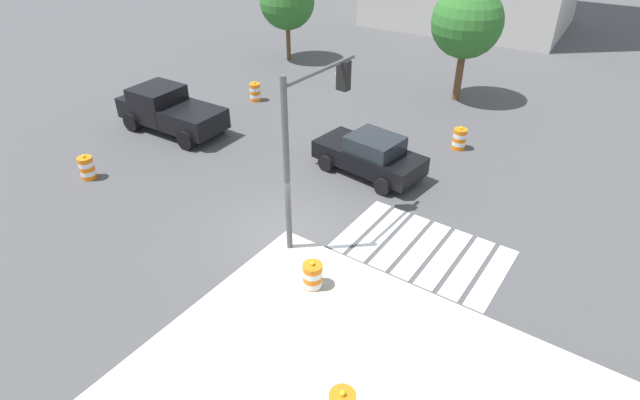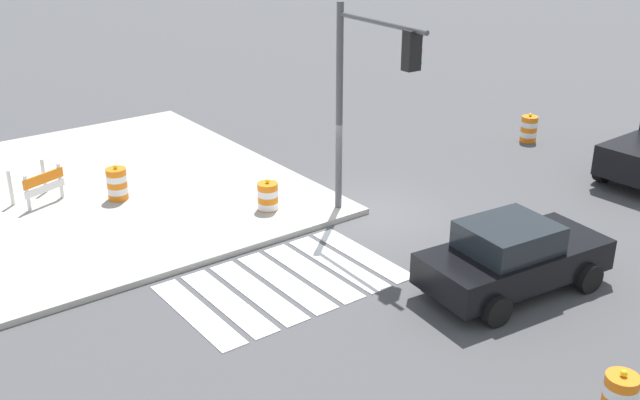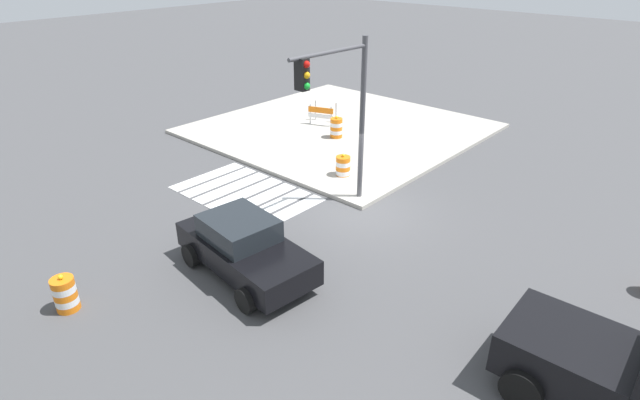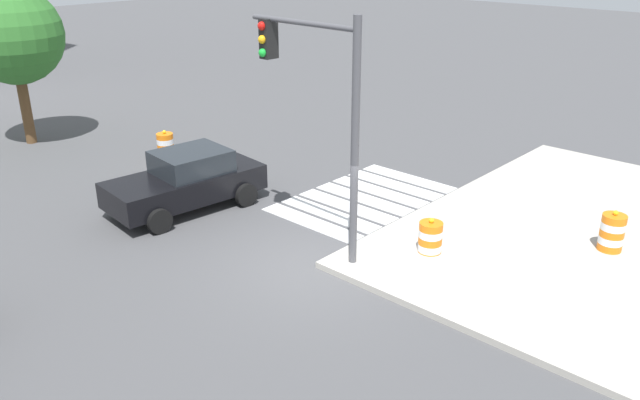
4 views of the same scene
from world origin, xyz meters
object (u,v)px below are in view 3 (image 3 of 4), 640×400
(traffic_barrel_median_near, at_px, (343,168))
(construction_barricade, at_px, (322,113))
(sports_car, at_px, (244,247))
(traffic_barrel_median_far, at_px, (65,294))
(traffic_light_pole, at_px, (340,98))
(traffic_barrel_on_sidewalk, at_px, (336,128))

(traffic_barrel_median_near, distance_m, construction_barricade, 6.30)
(sports_car, bearing_deg, traffic_barrel_median_far, 62.66)
(construction_barricade, distance_m, traffic_light_pole, 9.48)
(sports_car, height_order, traffic_barrel_median_far, sports_car)
(traffic_light_pole, bearing_deg, traffic_barrel_median_near, -54.02)
(construction_barricade, bearing_deg, traffic_barrel_median_near, 139.14)
(traffic_barrel_median_near, bearing_deg, traffic_light_pole, 125.98)
(traffic_barrel_median_far, height_order, construction_barricade, construction_barricade)
(traffic_barrel_median_far, relative_size, construction_barricade, 0.71)
(traffic_barrel_on_sidewalk, height_order, construction_barricade, traffic_barrel_on_sidewalk)
(traffic_barrel_median_near, distance_m, traffic_light_pole, 4.38)
(traffic_barrel_median_near, xyz_separation_m, traffic_barrel_on_sidewalk, (2.97, -3.11, 0.15))
(traffic_barrel_median_far, bearing_deg, construction_barricade, -72.31)
(sports_car, height_order, traffic_barrel_median_near, sports_car)
(traffic_barrel_median_far, bearing_deg, traffic_barrel_median_near, -90.23)
(construction_barricade, bearing_deg, traffic_barrel_median_far, 107.69)
(traffic_barrel_median_near, distance_m, traffic_barrel_on_sidewalk, 4.31)
(sports_car, height_order, traffic_barrel_on_sidewalk, sports_car)
(sports_car, distance_m, traffic_barrel_on_sidewalk, 10.99)
(traffic_barrel_on_sidewalk, bearing_deg, traffic_light_pole, 130.72)
(traffic_barrel_on_sidewalk, bearing_deg, construction_barricade, -29.34)
(traffic_barrel_median_near, height_order, traffic_barrel_median_far, same)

